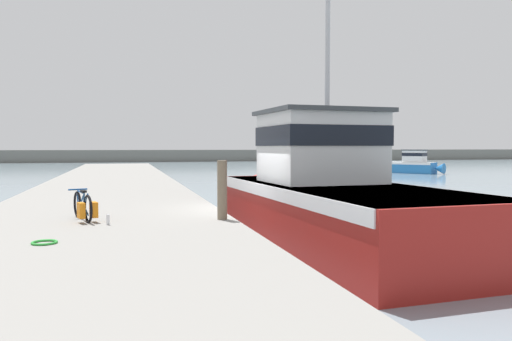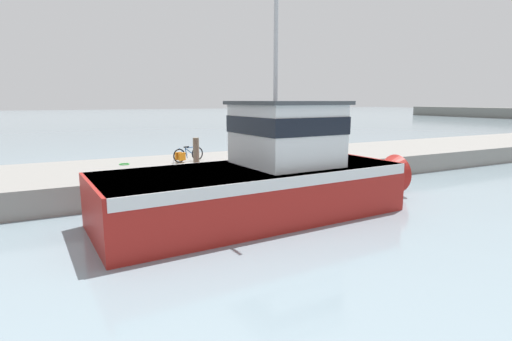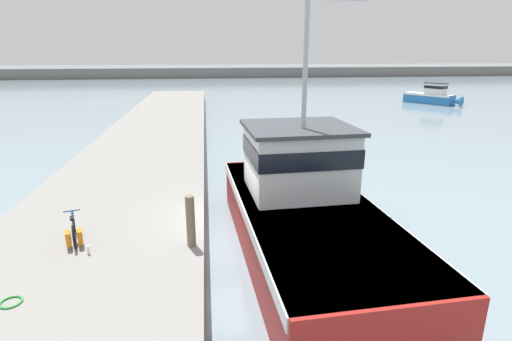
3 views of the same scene
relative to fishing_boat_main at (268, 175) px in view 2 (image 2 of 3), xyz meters
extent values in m
plane|color=gray|center=(-2.09, 0.61, -1.35)|extent=(320.00, 320.00, 0.00)
cube|color=gray|center=(-6.15, 0.61, -0.87)|extent=(6.27, 80.00, 0.96)
cube|color=maroon|center=(0.03, -0.53, -0.52)|extent=(4.28, 10.04, 1.65)
cone|color=maroon|center=(-0.29, 5.27, -0.52)|extent=(1.67, 1.86, 1.57)
cube|color=silver|center=(0.03, -0.53, 0.14)|extent=(4.34, 9.85, 0.33)
cube|color=silver|center=(-0.04, 0.70, 1.29)|extent=(3.14, 2.93, 1.98)
cube|color=black|center=(-0.04, 0.70, 1.64)|extent=(3.20, 2.99, 0.55)
cube|color=#3D4247|center=(-0.04, 0.70, 2.34)|extent=(3.39, 3.17, 0.12)
cylinder|color=#B2B2B7|center=(-0.02, 0.28, 4.76)|extent=(0.14, 0.14, 4.71)
torus|color=black|center=(-6.37, -1.05, -0.06)|extent=(0.25, 0.63, 0.64)
torus|color=black|center=(-6.67, -0.08, -0.06)|extent=(0.25, 0.63, 0.64)
cylinder|color=navy|center=(-6.42, -0.89, -0.14)|extent=(0.14, 0.34, 0.18)
cylinder|color=navy|center=(-6.48, -0.69, 0.03)|extent=(0.08, 0.14, 0.49)
cylinder|color=navy|center=(-6.43, -0.85, 0.10)|extent=(0.17, 0.44, 0.36)
cylinder|color=navy|center=(-6.56, -0.44, 0.02)|extent=(0.23, 0.63, 0.49)
cylinder|color=navy|center=(-6.57, -0.39, 0.26)|extent=(0.19, 0.51, 0.05)
cylinder|color=navy|center=(-6.66, -0.11, 0.10)|extent=(0.06, 0.10, 0.33)
cylinder|color=navy|center=(-6.65, -0.14, 0.31)|extent=(0.43, 0.17, 0.04)
cube|color=black|center=(-6.49, -0.67, 0.30)|extent=(0.17, 0.26, 0.05)
cube|color=orange|center=(-6.51, -1.05, -0.10)|extent=(0.21, 0.34, 0.35)
cube|color=orange|center=(-6.25, -0.96, -0.10)|extent=(0.21, 0.34, 0.35)
cylinder|color=#756651|center=(-3.33, -1.28, 0.31)|extent=(0.23, 0.23, 1.40)
torus|color=green|center=(-6.96, -3.38, -0.36)|extent=(0.45, 0.45, 0.04)
cylinder|color=silver|center=(-5.93, -1.44, -0.27)|extent=(0.07, 0.07, 0.23)
camera|label=1|loc=(-5.59, -12.82, 1.33)|focal=35.00mm
camera|label=2|loc=(11.19, -6.25, 2.43)|focal=28.00mm
camera|label=3|loc=(-2.82, -11.01, 4.61)|focal=28.00mm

